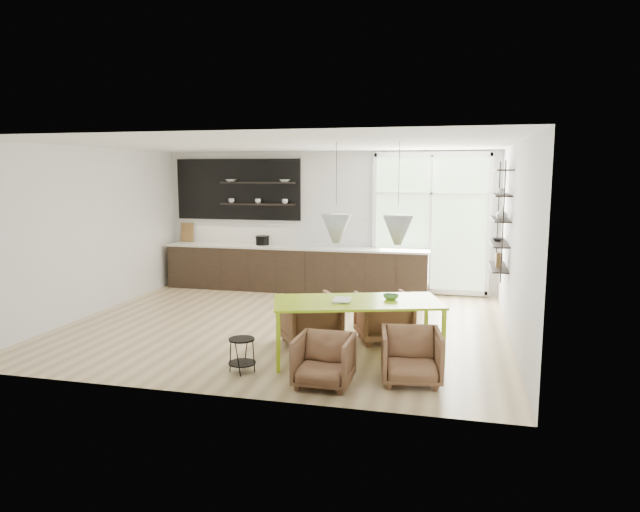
{
  "coord_description": "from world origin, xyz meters",
  "views": [
    {
      "loc": [
        2.67,
        -8.62,
        2.47
      ],
      "look_at": [
        0.44,
        0.6,
        1.07
      ],
      "focal_mm": 32.0,
      "sensor_mm": 36.0,
      "label": 1
    }
  ],
  "objects_px": {
    "armchair_front_right": "(411,356)",
    "wire_stool": "(242,351)",
    "dining_table": "(357,305)",
    "armchair_back_left": "(310,319)",
    "armchair_front_left": "(324,360)",
    "armchair_back_right": "(384,317)"
  },
  "relations": [
    {
      "from": "armchair_front_left",
      "to": "armchair_back_left",
      "type": "bearing_deg",
      "value": 111.27
    },
    {
      "from": "dining_table",
      "to": "armchair_front_left",
      "type": "xyz_separation_m",
      "value": [
        -0.21,
        -1.03,
        -0.44
      ]
    },
    {
      "from": "armchair_front_right",
      "to": "armchair_front_left",
      "type": "bearing_deg",
      "value": -169.9
    },
    {
      "from": "armchair_back_left",
      "to": "armchair_front_right",
      "type": "height_order",
      "value": "armchair_back_left"
    },
    {
      "from": "armchair_front_left",
      "to": "wire_stool",
      "type": "xyz_separation_m",
      "value": [
        -1.09,
        0.19,
        -0.02
      ]
    },
    {
      "from": "dining_table",
      "to": "armchair_back_left",
      "type": "xyz_separation_m",
      "value": [
        -0.78,
        0.51,
        -0.38
      ]
    },
    {
      "from": "armchair_back_left",
      "to": "wire_stool",
      "type": "height_order",
      "value": "armchair_back_left"
    },
    {
      "from": "armchair_front_left",
      "to": "wire_stool",
      "type": "bearing_deg",
      "value": 171.24
    },
    {
      "from": "armchair_back_left",
      "to": "armchair_back_right",
      "type": "distance_m",
      "value": 1.1
    },
    {
      "from": "armchair_back_right",
      "to": "wire_stool",
      "type": "height_order",
      "value": "armchair_back_right"
    },
    {
      "from": "dining_table",
      "to": "armchair_front_right",
      "type": "relative_size",
      "value": 3.37
    },
    {
      "from": "armchair_back_right",
      "to": "armchair_front_left",
      "type": "xyz_separation_m",
      "value": [
        -0.45,
        -1.97,
        -0.05
      ]
    },
    {
      "from": "armchair_back_right",
      "to": "wire_stool",
      "type": "distance_m",
      "value": 2.35
    },
    {
      "from": "armchair_front_left",
      "to": "armchair_front_right",
      "type": "height_order",
      "value": "armchair_front_right"
    },
    {
      "from": "armchair_back_left",
      "to": "armchair_back_right",
      "type": "bearing_deg",
      "value": 169.43
    },
    {
      "from": "armchair_front_right",
      "to": "wire_stool",
      "type": "height_order",
      "value": "armchair_front_right"
    },
    {
      "from": "armchair_front_right",
      "to": "wire_stool",
      "type": "distance_m",
      "value": 2.07
    },
    {
      "from": "armchair_back_left",
      "to": "armchair_front_left",
      "type": "distance_m",
      "value": 1.65
    },
    {
      "from": "armchair_front_left",
      "to": "armchair_front_right",
      "type": "distance_m",
      "value": 1.04
    },
    {
      "from": "armchair_back_left",
      "to": "armchair_front_right",
      "type": "xyz_separation_m",
      "value": [
        1.55,
        -1.2,
        -0.04
      ]
    },
    {
      "from": "wire_stool",
      "to": "armchair_front_right",
      "type": "bearing_deg",
      "value": 4.29
    },
    {
      "from": "armchair_back_right",
      "to": "wire_stool",
      "type": "xyz_separation_m",
      "value": [
        -1.53,
        -1.78,
        -0.07
      ]
    }
  ]
}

